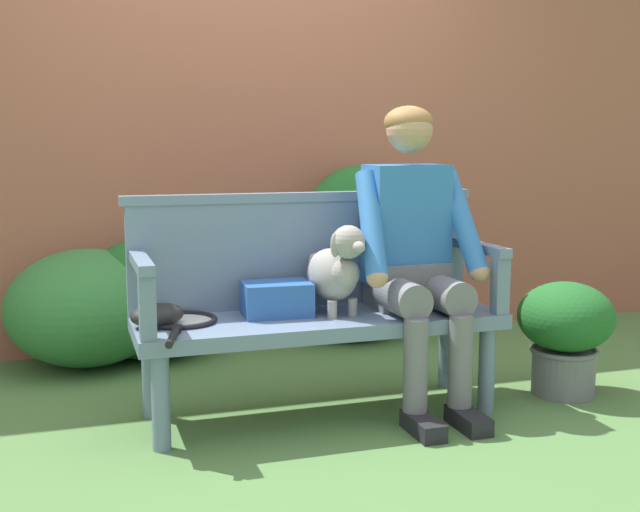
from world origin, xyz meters
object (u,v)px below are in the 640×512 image
garden_bench (320,329)px  tennis_racket (180,321)px  dog_on_bench (336,269)px  potted_plant (565,329)px  person_seated (413,246)px  baseball_glove (157,315)px  sports_bag (277,299)px

garden_bench → tennis_racket: (-0.58, 0.02, 0.07)m
dog_on_bench → tennis_racket: dog_on_bench is taller
dog_on_bench → potted_plant: 1.13m
person_seated → baseball_glove: size_ratio=5.91×
dog_on_bench → baseball_glove: size_ratio=1.75×
sports_bag → baseball_glove: bearing=-174.6°
garden_bench → potted_plant: bearing=-4.1°
person_seated → tennis_racket: 1.03m
baseball_glove → sports_bag: 0.50m
person_seated → dog_on_bench: (-0.35, 0.00, -0.08)m
dog_on_bench → person_seated: bearing=-0.0°
tennis_racket → sports_bag: size_ratio=2.08×
dog_on_bench → sports_bag: (-0.24, 0.07, -0.12)m
person_seated → sports_bag: size_ratio=4.65×
person_seated → baseball_glove: bearing=179.0°
person_seated → potted_plant: (0.73, -0.07, -0.40)m
tennis_racket → dog_on_bench: bearing=-2.8°
garden_bench → tennis_racket: tennis_racket is taller
garden_bench → potted_plant: (1.15, -0.08, -0.07)m
tennis_racket → potted_plant: bearing=-3.4°
garden_bench → baseball_glove: size_ratio=6.97×
baseball_glove → potted_plant: size_ratio=0.42×
person_seated → potted_plant: 0.84m
garden_bench → dog_on_bench: dog_on_bench is taller
garden_bench → tennis_racket: size_ratio=2.63×
baseball_glove → potted_plant: same height
tennis_racket → sports_bag: 0.41m
potted_plant → baseball_glove: bearing=177.2°
garden_bench → sports_bag: bearing=162.4°
baseball_glove → potted_plant: 1.83m
person_seated → baseball_glove: (-1.09, 0.02, -0.23)m
garden_bench → potted_plant: potted_plant is taller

